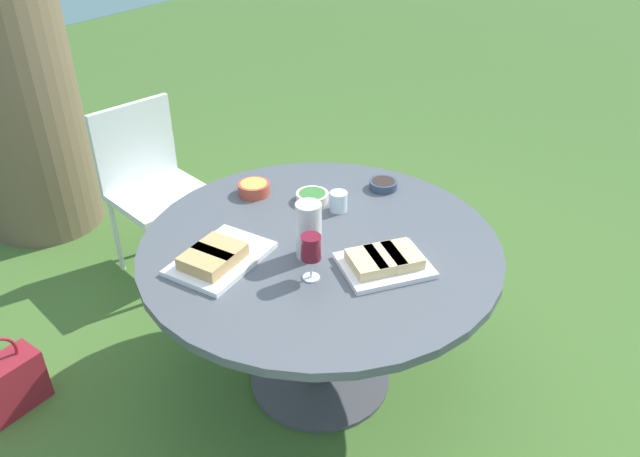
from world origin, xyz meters
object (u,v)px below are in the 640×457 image
at_px(dining_table, 320,266).
at_px(wine_glass, 311,249).
at_px(chair_near_left, 151,178).
at_px(water_pitcher, 309,230).
at_px(handbag, 5,386).

distance_m(dining_table, wine_glass, 0.32).
bearing_deg(chair_near_left, dining_table, -99.39).
relative_size(dining_table, wine_glass, 7.90).
bearing_deg(water_pitcher, wine_glass, -139.93).
xyz_separation_m(water_pitcher, wine_glass, (-0.11, -0.09, 0.01)).
bearing_deg(wine_glass, handbag, 123.48).
height_order(dining_table, chair_near_left, chair_near_left).
relative_size(wine_glass, handbag, 0.47).
xyz_separation_m(dining_table, wine_glass, (-0.20, -0.11, 0.23)).
xyz_separation_m(wine_glass, handbag, (-0.68, 1.03, -0.70)).
height_order(chair_near_left, water_pitcher, water_pitcher).
bearing_deg(water_pitcher, handbag, 129.93).
relative_size(chair_near_left, handbag, 2.42).
bearing_deg(water_pitcher, dining_table, 11.37).
distance_m(chair_near_left, water_pitcher, 1.30).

